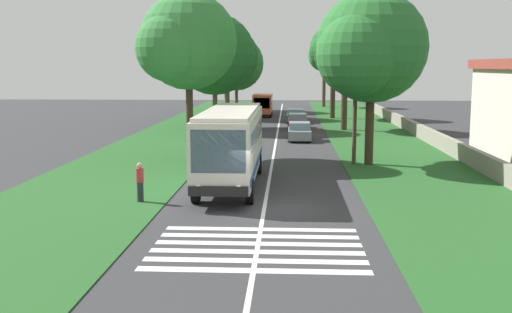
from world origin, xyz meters
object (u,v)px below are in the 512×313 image
Objects in this scene: trailing_car_2 at (295,116)px; roadside_tree_left_0 at (235,65)px; roadside_tree_left_1 at (186,44)px; trailing_car_1 at (298,122)px; roadside_tree_right_1 at (323,56)px; roadside_tree_right_3 at (368,50)px; utility_pole at (355,92)px; trailing_minibus_0 at (263,103)px; roadside_tree_left_2 at (212,57)px; pedestrian at (140,182)px; roadside_tree_left_3 at (226,59)px; coach_bus at (231,142)px; roadside_tree_right_0 at (344,54)px; trailing_car_0 at (299,132)px; roadside_tree_right_2 at (332,50)px.

trailing_car_2 is 17.99m from roadside_tree_left_0.
trailing_car_1 is at bearing -19.74° from roadside_tree_left_1.
trailing_car_1 is 0.45× the size of roadside_tree_right_1.
roadside_tree_right_1 is at bearing -0.30° from roadside_tree_right_3.
utility_pole is at bearing -171.52° from trailing_car_1.
roadside_tree_left_2 reaches higher than trailing_minibus_0.
pedestrian is (-61.97, 11.12, -6.18)m from roadside_tree_right_1.
roadside_tree_left_1 is 1.00× the size of roadside_tree_left_3.
roadside_tree_right_0 is at bearing -16.03° from coach_bus.
roadside_tree_left_0 is at bearing 0.88° from roadside_tree_left_1.
roadside_tree_left_0 is 1.16× the size of utility_pole.
roadside_tree_right_3 is (-20.72, -3.70, 6.01)m from trailing_car_1.
trailing_car_0 and trailing_car_2 have the same top height.
roadside_tree_left_0 is (30.56, 7.68, 5.25)m from trailing_car_0.
trailing_minibus_0 is at bearing -14.53° from roadside_tree_left_2.
trailing_car_2 is 9.54m from roadside_tree_right_2.
roadside_tree_right_3 reaches higher than roadside_tree_right_1.
utility_pole is at bearing -95.57° from roadside_tree_left_1.
roadside_tree_right_0 reaches higher than pedestrian.
trailing_car_2 is 0.43× the size of roadside_tree_right_3.
roadside_tree_right_1 is at bearing -52.96° from roadside_tree_left_0.
pedestrian is (-10.85, 10.21, -3.38)m from utility_pole.
utility_pole is at bearing 177.06° from roadside_tree_right_0.
roadside_tree_left_0 is 53.43m from pedestrian.
trailing_minibus_0 is 0.59× the size of roadside_tree_right_2.
roadside_tree_right_3 is (-27.04, -3.86, 6.01)m from trailing_car_2.
trailing_car_2 is 0.42× the size of roadside_tree_left_3.
roadside_tree_left_1 is at bearing 165.15° from trailing_car_2.
roadside_tree_left_0 is at bearing 48.54° from roadside_tree_right_2.
utility_pole is 15.27m from pedestrian.
coach_bus is at bearing 136.07° from utility_pole.
roadside_tree_left_2 is 6.18× the size of pedestrian.
trailing_minibus_0 is at bearing 24.71° from trailing_car_2.
roadside_tree_left_3 is at bearing 121.65° from trailing_minibus_0.
roadside_tree_right_1 is (24.26, -4.13, 6.42)m from trailing_car_2.
roadside_tree_right_2 is at bearing -90.79° from roadside_tree_left_3.
roadside_tree_left_1 reaches higher than roadside_tree_left_0.
roadside_tree_left_2 is 17.19m from roadside_tree_right_2.
roadside_tree_right_0 is (18.83, -11.10, -0.24)m from roadside_tree_left_1.
pedestrian reaches higher than trailing_car_0.
roadside_tree_left_2 is 1.27× the size of utility_pole.
roadside_tree_right_1 reaches higher than trailing_minibus_0.
roadside_tree_right_0 reaches higher than roadside_tree_right_1.
roadside_tree_left_3 is 43.57m from pedestrian.
coach_bus is at bearing -42.05° from pedestrian.
trailing_car_2 is 0.44× the size of roadside_tree_right_0.
roadside_tree_left_3 reaches higher than coach_bus.
utility_pole is (-19.55, -10.84, -2.31)m from roadside_tree_left_2.
roadside_tree_right_3 is at bearing 179.76° from roadside_tree_right_2.
roadside_tree_left_0 is 0.95× the size of roadside_tree_right_3.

